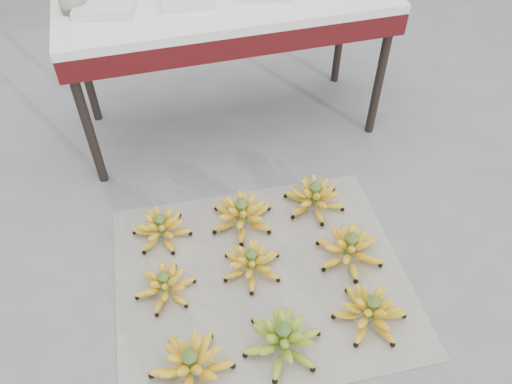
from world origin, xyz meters
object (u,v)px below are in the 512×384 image
object	(u,v)px
bunch_front_center	(283,339)
bunch_back_left	(161,228)
bunch_back_center	(242,214)
tray_far_left	(105,8)
bunch_front_left	(191,366)
bunch_back_right	(314,197)
bunch_mid_right	(350,248)
bunch_front_right	(370,311)
bunch_mid_left	(165,285)
vendor_table	(227,13)
bunch_mid_center	(252,263)
tray_left	(187,0)
newspaper_mat	(261,278)

from	to	relation	value
bunch_front_center	bunch_back_left	bearing A→B (deg)	118.37
bunch_back_center	tray_far_left	bearing A→B (deg)	125.55
bunch_front_left	bunch_back_right	size ratio (longest dim) A/B	1.13
bunch_back_center	tray_far_left	distance (m)	1.12
bunch_front_center	bunch_mid_right	xyz separation A→B (m)	(0.42, 0.33, -0.00)
bunch_front_right	tray_far_left	size ratio (longest dim) A/B	1.31
tray_far_left	bunch_mid_left	bearing A→B (deg)	-88.61
bunch_front_center	bunch_front_right	xyz separation A→B (m)	(0.38, 0.02, -0.00)
bunch_back_left	bunch_back_center	world-z (taller)	bunch_back_center
bunch_front_center	vendor_table	distance (m)	1.55
bunch_back_left	bunch_back_center	size ratio (longest dim) A/B	1.08
bunch_back_center	vendor_table	size ratio (longest dim) A/B	0.20
bunch_mid_center	tray_left	distance (m)	1.24
bunch_front_center	bunch_front_right	bearing A→B (deg)	3.21
bunch_back_center	bunch_back_right	world-z (taller)	bunch_back_center
bunch_mid_right	bunch_back_right	xyz separation A→B (m)	(-0.04, 0.34, -0.00)
bunch_mid_left	tray_left	size ratio (longest dim) A/B	1.01
bunch_back_left	vendor_table	xyz separation A→B (m)	(0.51, 0.73, 0.62)
bunch_front_right	bunch_back_right	xyz separation A→B (m)	(-0.00, 0.65, 0.00)
bunch_mid_left	bunch_back_right	xyz separation A→B (m)	(0.77, 0.30, 0.01)
bunch_back_right	tray_left	size ratio (longest dim) A/B	1.37
bunch_mid_right	bunch_back_left	distance (m)	0.86
newspaper_mat	tray_left	xyz separation A→B (m)	(-0.06, 1.05, 0.79)
bunch_mid_left	bunch_front_center	bearing A→B (deg)	-43.24
newspaper_mat	bunch_front_left	distance (m)	0.51
bunch_front_right	bunch_mid_left	xyz separation A→B (m)	(-0.77, 0.35, -0.01)
bunch_front_left	newspaper_mat	bearing A→B (deg)	60.87
bunch_front_right	tray_left	size ratio (longest dim) A/B	1.55
bunch_front_left	bunch_front_center	size ratio (longest dim) A/B	1.27
bunch_front_right	bunch_back_center	world-z (taller)	bunch_back_center
bunch_mid_center	tray_far_left	world-z (taller)	tray_far_left
bunch_front_left	bunch_back_center	distance (m)	0.76
bunch_back_center	tray_left	distance (m)	1.02
bunch_front_left	tray_far_left	size ratio (longest dim) A/B	1.31
bunch_front_right	bunch_back_right	bearing A→B (deg)	65.06
bunch_front_right	bunch_back_right	world-z (taller)	same
newspaper_mat	bunch_front_right	xyz separation A→B (m)	(0.37, -0.31, 0.06)
bunch_mid_center	bunch_front_center	bearing A→B (deg)	-88.08
tray_left	newspaper_mat	bearing A→B (deg)	-86.52
bunch_mid_center	vendor_table	world-z (taller)	vendor_table
bunch_back_left	bunch_back_right	world-z (taller)	bunch_back_right
newspaper_mat	bunch_mid_center	world-z (taller)	bunch_mid_center
newspaper_mat	bunch_front_center	size ratio (longest dim) A/B	4.07
bunch_mid_right	bunch_back_right	bearing A→B (deg)	102.98
vendor_table	bunch_mid_right	bearing A→B (deg)	-75.43
bunch_front_center	tray_left	bearing A→B (deg)	91.99
vendor_table	bunch_back_left	bearing A→B (deg)	-124.69
bunch_front_center	bunch_back_center	bearing A→B (deg)	89.16
bunch_mid_left	bunch_back_center	bearing A→B (deg)	34.73
bunch_front_right	bunch_mid_right	bearing A→B (deg)	57.31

